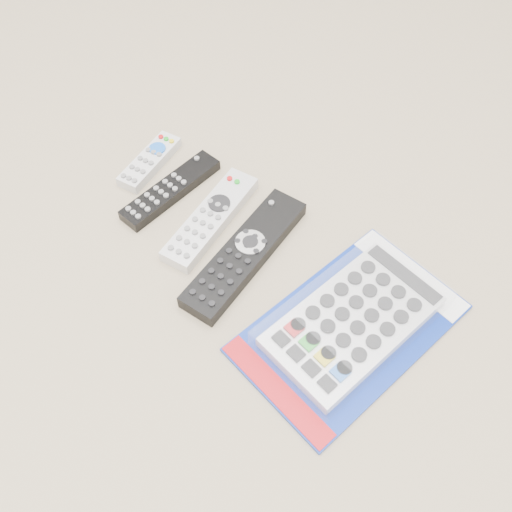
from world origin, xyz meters
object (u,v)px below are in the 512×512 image
Objects in this scene: remote_silver_dvd at (211,218)px; remote_large_black at (245,254)px; remote_small_grey at (150,161)px; jumbo_remote_packaged at (353,320)px; remote_slim_black at (170,190)px.

remote_silver_dvd is 0.09m from remote_large_black.
jumbo_remote_packaged is (0.43, -0.06, 0.01)m from remote_small_grey.
remote_large_black reaches higher than remote_slim_black.
remote_slim_black is 0.18m from remote_large_black.
remote_silver_dvd is (0.16, -0.04, 0.00)m from remote_small_grey.
remote_silver_dvd is at bearing -19.86° from remote_small_grey.
remote_slim_black is at bearing 168.98° from remote_silver_dvd.
jumbo_remote_packaged is at bearing -15.70° from remote_small_grey.
remote_small_grey is 0.44m from jumbo_remote_packaged.
remote_large_black is (0.17, -0.03, 0.00)m from remote_slim_black.
remote_slim_black is 0.36m from jumbo_remote_packaged.
remote_silver_dvd is at bearing 162.46° from remote_large_black.
remote_slim_black is at bearing -28.74° from remote_small_grey.
remote_small_grey is 0.25m from remote_large_black.
jumbo_remote_packaged reaches higher than remote_silver_dvd.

